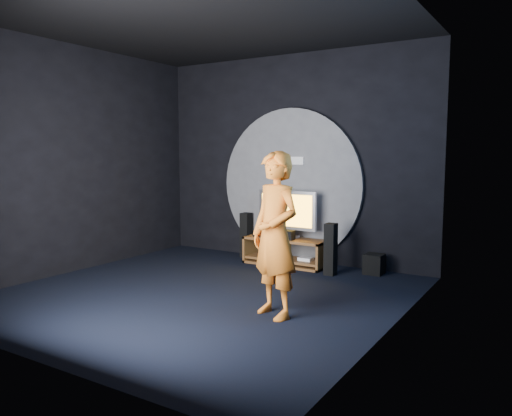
{
  "coord_description": "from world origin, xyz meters",
  "views": [
    {
      "loc": [
        3.97,
        -5.1,
        1.86
      ],
      "look_at": [
        0.17,
        1.05,
        1.05
      ],
      "focal_mm": 35.0,
      "sensor_mm": 36.0,
      "label": 1
    }
  ],
  "objects": [
    {
      "name": "floor",
      "position": [
        0.0,
        0.0,
        0.0
      ],
      "size": [
        5.0,
        5.0,
        0.0
      ],
      "primitive_type": "plane",
      "color": "black",
      "rests_on": "ground"
    },
    {
      "name": "back_wall",
      "position": [
        0.0,
        2.5,
        1.75
      ],
      "size": [
        5.0,
        0.04,
        3.5
      ],
      "primitive_type": "cube",
      "color": "black",
      "rests_on": "ground"
    },
    {
      "name": "front_wall",
      "position": [
        0.0,
        -2.5,
        1.75
      ],
      "size": [
        5.0,
        0.04,
        3.5
      ],
      "primitive_type": "cube",
      "color": "black",
      "rests_on": "ground"
    },
    {
      "name": "left_wall",
      "position": [
        -2.5,
        0.0,
        1.75
      ],
      "size": [
        0.04,
        5.0,
        3.5
      ],
      "primitive_type": "cube",
      "color": "black",
      "rests_on": "ground"
    },
    {
      "name": "right_wall",
      "position": [
        2.5,
        0.0,
        1.75
      ],
      "size": [
        0.04,
        5.0,
        3.5
      ],
      "primitive_type": "cube",
      "color": "black",
      "rests_on": "ground"
    },
    {
      "name": "ceiling",
      "position": [
        0.0,
        0.0,
        3.5
      ],
      "size": [
        5.0,
        5.0,
        0.01
      ],
      "primitive_type": "cube",
      "color": "black",
      "rests_on": "back_wall"
    },
    {
      "name": "wall_disc_panel",
      "position": [
        0.0,
        2.44,
        1.3
      ],
      "size": [
        2.6,
        0.11,
        2.6
      ],
      "color": "#515156",
      "rests_on": "ground"
    },
    {
      "name": "media_console",
      "position": [
        0.12,
        2.05,
        0.19
      ],
      "size": [
        1.39,
        0.45,
        0.45
      ],
      "color": "brown",
      "rests_on": "ground"
    },
    {
      "name": "tv",
      "position": [
        0.12,
        2.12,
        0.88
      ],
      "size": [
        1.04,
        0.22,
        0.78
      ],
      "color": "#B3B3BB",
      "rests_on": "media_console"
    },
    {
      "name": "center_speaker",
      "position": [
        0.12,
        1.96,
        0.53
      ],
      "size": [
        0.4,
        0.15,
        0.15
      ],
      "primitive_type": "cube",
      "color": "black",
      "rests_on": "media_console"
    },
    {
      "name": "remote",
      "position": [
        -0.33,
        1.93,
        0.46
      ],
      "size": [
        0.18,
        0.05,
        0.02
      ],
      "primitive_type": "cube",
      "color": "black",
      "rests_on": "media_console"
    },
    {
      "name": "tower_speaker_left",
      "position": [
        -0.78,
        2.25,
        0.4
      ],
      "size": [
        0.16,
        0.18,
        0.79
      ],
      "primitive_type": "cube",
      "color": "black",
      "rests_on": "ground"
    },
    {
      "name": "tower_speaker_right",
      "position": [
        1.02,
        1.83,
        0.4
      ],
      "size": [
        0.16,
        0.18,
        0.79
      ],
      "primitive_type": "cube",
      "color": "black",
      "rests_on": "ground"
    },
    {
      "name": "subwoofer",
      "position": [
        1.57,
        2.23,
        0.15
      ],
      "size": [
        0.28,
        0.28,
        0.31
      ],
      "primitive_type": "cube",
      "color": "black",
      "rests_on": "ground"
    },
    {
      "name": "player",
      "position": [
        1.25,
        -0.29,
        0.94
      ],
      "size": [
        0.8,
        0.67,
        1.87
      ],
      "primitive_type": "imported",
      "rotation": [
        0.0,
        0.0,
        -0.38
      ],
      "color": "#CA661B",
      "rests_on": "ground"
    }
  ]
}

